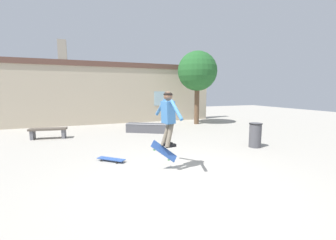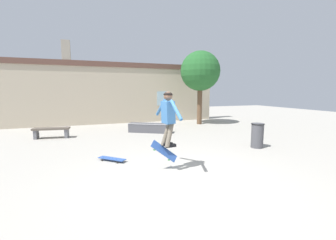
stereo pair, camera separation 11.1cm
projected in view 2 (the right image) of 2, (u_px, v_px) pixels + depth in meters
name	position (u px, v px, depth m)	size (l,w,h in m)	color
ground_plane	(182.00, 180.00, 5.02)	(40.00, 40.00, 0.00)	#A39E93
building_backdrop	(118.00, 92.00, 13.58)	(12.99, 0.52, 4.71)	#B7A88E
tree_right	(200.00, 71.00, 13.00)	(2.29, 2.29, 4.26)	brown
park_bench	(51.00, 131.00, 9.36)	(1.46, 0.61, 0.45)	brown
skate_ledge	(150.00, 128.00, 10.69)	(1.96, 1.45, 0.43)	#4C4C51
trash_bin	(257.00, 135.00, 7.81)	(0.45, 0.45, 0.86)	#47474C
skater	(168.00, 114.00, 5.40)	(0.33, 1.32, 1.34)	teal
skateboard_flipping	(164.00, 151.00, 5.58)	(0.71, 0.18, 0.61)	#2D519E
skateboard_resting	(112.00, 159.00, 6.35)	(0.75, 0.73, 0.08)	#2D519E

